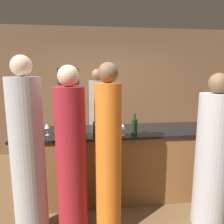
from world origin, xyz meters
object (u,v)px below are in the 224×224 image
Objects in this scene: guest_2 at (71,162)px; wine_bottle_2 at (31,123)px; bartender at (98,125)px; guest_0 at (28,158)px; guest_1 at (212,158)px; guest_3 at (108,157)px; wine_bottle_1 at (134,127)px; wine_bottle_0 at (96,129)px.

guest_2 is 1.14m from wine_bottle_2.
bartender is 1.79m from guest_0.
guest_1 is 1.63m from guest_2.
guest_3 reaches higher than wine_bottle_2.
guest_0 is 1.10× the size of guest_1.
guest_2 is 6.49× the size of wine_bottle_1.
bartender is 6.37× the size of wine_bottle_0.
wine_bottle_2 is at bearing 35.57° from bartender.
guest_1 is 0.96× the size of guest_2.
wine_bottle_0 is (-0.10, -1.16, 0.23)m from bartender.
wine_bottle_2 is (-0.60, 0.94, 0.22)m from guest_2.
guest_1 is (1.24, -1.61, -0.05)m from bartender.
guest_1 reaches higher than wine_bottle_0.
guest_0 reaches higher than guest_2.
wine_bottle_2 is at bearing 157.99° from guest_1.
guest_0 is at bearing 179.34° from guest_1.
guest_2 is 6.98× the size of wine_bottle_2.
bartender reaches higher than guest_1.
bartender is at bearing 85.22° from wine_bottle_0.
guest_0 is 1.34m from wine_bottle_1.
bartender is 1.19m from wine_bottle_0.
wine_bottle_1 is at bearing 33.00° from guest_2.
wine_bottle_1 is at bearing 19.93° from guest_0.
guest_1 is at bearing 127.61° from bartender.
bartender reaches higher than wine_bottle_1.
guest_3 is at bearing 4.25° from guest_2.
guest_3 is at bearing -76.83° from wine_bottle_0.
guest_1 is 2.42m from wine_bottle_2.
wine_bottle_2 is (-2.23, 0.90, 0.28)m from guest_1.
guest_0 is 2.08m from guest_1.
bartender is 0.95× the size of guest_0.
guest_0 is at bearing -150.36° from wine_bottle_0.
wine_bottle_1 is (0.41, -1.13, 0.23)m from bartender.
wine_bottle_0 is at bearing 85.22° from bartender.
guest_0 is at bearing -80.21° from wine_bottle_2.
guest_2 reaches higher than bartender.
wine_bottle_1 is (0.51, 0.03, 0.00)m from wine_bottle_0.
guest_1 is 1.44m from wine_bottle_0.
wine_bottle_0 is (0.29, 0.49, 0.22)m from guest_2.
wine_bottle_1 is at bearing -16.84° from wine_bottle_2.
guest_2 reaches higher than wine_bottle_0.
wine_bottle_0 reaches higher than wine_bottle_1.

